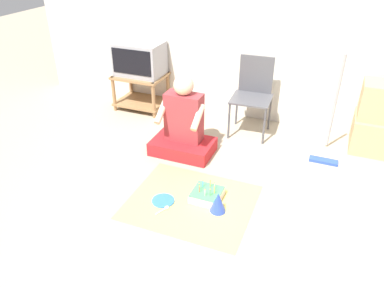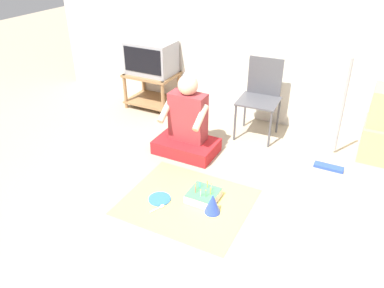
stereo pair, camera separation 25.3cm
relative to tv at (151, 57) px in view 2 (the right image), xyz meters
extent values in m
plane|color=tan|center=(1.66, -1.70, -0.65)|extent=(16.00, 16.00, 0.00)
cube|color=beige|center=(1.66, 0.26, 0.62)|extent=(6.40, 0.06, 2.55)
cube|color=#997047|center=(0.00, -0.01, -0.22)|extent=(0.63, 0.48, 0.03)
cube|color=#997047|center=(0.00, -0.01, -0.57)|extent=(0.63, 0.48, 0.02)
cylinder|color=#997047|center=(-0.28, -0.22, -0.43)|extent=(0.04, 0.04, 0.45)
cylinder|color=#997047|center=(0.28, -0.22, -0.43)|extent=(0.04, 0.04, 0.45)
cylinder|color=#997047|center=(-0.28, 0.20, -0.43)|extent=(0.04, 0.04, 0.45)
cylinder|color=#997047|center=(0.28, 0.20, -0.43)|extent=(0.04, 0.04, 0.45)
cube|color=#99999E|center=(0.00, 0.00, 0.00)|extent=(0.57, 0.40, 0.40)
cube|color=black|center=(0.00, -0.20, 0.01)|extent=(0.51, 0.01, 0.30)
cube|color=#4C4C51|center=(1.47, -0.19, -0.22)|extent=(0.45, 0.43, 0.02)
cube|color=#4C4C51|center=(1.46, 0.00, -0.01)|extent=(0.38, 0.04, 0.42)
cylinder|color=#4C4C51|center=(1.29, -0.39, -0.44)|extent=(0.02, 0.02, 0.43)
cylinder|color=#4C4C51|center=(1.68, -0.37, -0.44)|extent=(0.02, 0.02, 0.43)
cylinder|color=#4C4C51|center=(1.27, -0.02, -0.44)|extent=(0.02, 0.02, 0.43)
cylinder|color=#4C4C51|center=(1.66, 0.00, -0.44)|extent=(0.02, 0.02, 0.43)
cube|color=#2D4CB2|center=(2.33, -0.51, -0.64)|extent=(0.28, 0.09, 0.03)
cylinder|color=#B7B7BC|center=(2.33, -0.34, -0.08)|extent=(0.03, 0.36, 1.09)
cube|color=red|center=(0.94, -0.86, -0.58)|extent=(0.63, 0.41, 0.14)
cube|color=#993338|center=(0.94, -0.82, -0.26)|extent=(0.37, 0.18, 0.50)
sphere|color=beige|center=(0.94, -0.82, 0.08)|extent=(0.20, 0.20, 0.20)
cone|color=silver|center=(0.94, -0.82, 0.21)|extent=(0.11, 0.11, 0.09)
cylinder|color=beige|center=(0.75, -0.93, -0.18)|extent=(0.06, 0.26, 0.21)
cylinder|color=beige|center=(1.13, -0.93, -0.18)|extent=(0.06, 0.26, 0.21)
cube|color=#EAD666|center=(1.33, -1.59, -0.65)|extent=(1.05, 0.89, 0.01)
cube|color=silver|center=(1.45, -1.51, -0.61)|extent=(0.25, 0.25, 0.07)
cube|color=#4CB266|center=(1.45, -1.51, -0.57)|extent=(0.25, 0.25, 0.01)
cylinder|color=yellow|center=(1.51, -1.51, -0.54)|extent=(0.01, 0.01, 0.07)
sphere|color=#FFCC4C|center=(1.51, -1.51, -0.50)|extent=(0.01, 0.01, 0.01)
cylinder|color=#E58CCC|center=(1.50, -1.46, -0.54)|extent=(0.01, 0.01, 0.07)
sphere|color=#FFCC4C|center=(1.50, -1.46, -0.50)|extent=(0.01, 0.01, 0.01)
cylinder|color=yellow|center=(1.45, -1.44, -0.54)|extent=(0.01, 0.01, 0.07)
sphere|color=#FFCC4C|center=(1.45, -1.44, -0.50)|extent=(0.01, 0.01, 0.01)
cylinder|color=#4C7FE5|center=(1.39, -1.46, -0.54)|extent=(0.01, 0.01, 0.07)
sphere|color=#FFCC4C|center=(1.39, -1.46, -0.50)|extent=(0.01, 0.01, 0.01)
cylinder|color=#66C666|center=(1.38, -1.52, -0.54)|extent=(0.01, 0.01, 0.07)
sphere|color=#FFCC4C|center=(1.38, -1.52, -0.50)|extent=(0.01, 0.01, 0.01)
cylinder|color=#EA4C4C|center=(1.39, -1.55, -0.54)|extent=(0.01, 0.01, 0.07)
sphere|color=#FFCC4C|center=(1.39, -1.55, -0.50)|extent=(0.01, 0.01, 0.01)
cylinder|color=#E58CCC|center=(1.45, -1.58, -0.54)|extent=(0.01, 0.01, 0.07)
sphere|color=#FFCC4C|center=(1.45, -1.58, -0.50)|extent=(0.01, 0.01, 0.01)
cylinder|color=#66C666|center=(1.49, -1.56, -0.54)|extent=(0.01, 0.01, 0.07)
sphere|color=#FFCC4C|center=(1.49, -1.56, -0.50)|extent=(0.01, 0.01, 0.01)
cone|color=blue|center=(1.58, -1.62, -0.55)|extent=(0.14, 0.14, 0.18)
cylinder|color=blue|center=(1.11, -1.68, -0.64)|extent=(0.19, 0.19, 0.01)
ellipsoid|color=white|center=(1.18, -1.75, -0.64)|extent=(0.04, 0.05, 0.01)
cube|color=white|center=(1.15, -1.82, -0.64)|extent=(0.05, 0.10, 0.01)
camera|label=1|loc=(2.29, -3.94, 1.39)|focal=35.00mm
camera|label=2|loc=(2.52, -3.84, 1.39)|focal=35.00mm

